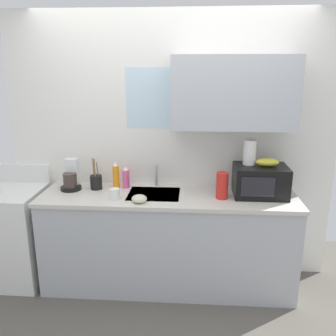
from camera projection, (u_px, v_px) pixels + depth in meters
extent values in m
cube|color=white|center=(171.00, 148.00, 3.45)|extent=(3.06, 0.10, 2.50)
cube|color=#B2B7BC|center=(234.00, 93.00, 3.07)|extent=(1.06, 0.32, 0.62)
cube|color=silver|center=(156.00, 98.00, 3.29)|extent=(0.56, 0.02, 0.55)
cube|color=#B2B7BC|center=(168.00, 242.00, 3.34)|extent=(2.26, 0.60, 0.86)
cube|color=beige|center=(168.00, 197.00, 3.22)|extent=(2.29, 0.63, 0.03)
cube|color=#9EA0A5|center=(154.00, 201.00, 3.26)|extent=(0.46, 0.38, 0.14)
cylinder|color=#B2B5BA|center=(156.00, 175.00, 3.42)|extent=(0.03, 0.03, 0.22)
cube|color=white|center=(13.00, 235.00, 3.44)|extent=(0.60, 0.60, 0.90)
cube|color=white|center=(20.00, 173.00, 3.56)|extent=(0.60, 0.04, 0.18)
cube|color=black|center=(260.00, 181.00, 3.17)|extent=(0.46, 0.34, 0.27)
cube|color=black|center=(258.00, 187.00, 3.00)|extent=(0.28, 0.01, 0.17)
ellipsoid|color=gold|center=(267.00, 162.00, 3.12)|extent=(0.20, 0.11, 0.07)
cylinder|color=white|center=(250.00, 152.00, 3.15)|extent=(0.11, 0.11, 0.22)
cylinder|color=black|center=(71.00, 188.00, 3.35)|extent=(0.19, 0.19, 0.03)
cylinder|color=#3F332D|center=(70.00, 180.00, 3.31)|extent=(0.12, 0.12, 0.13)
cube|color=silver|center=(72.00, 172.00, 3.38)|extent=(0.11, 0.09, 0.26)
cylinder|color=#E55999|center=(126.00, 179.00, 3.38)|extent=(0.07, 0.07, 0.17)
cone|color=white|center=(126.00, 168.00, 3.35)|extent=(0.05, 0.05, 0.04)
cylinder|color=orange|center=(116.00, 177.00, 3.37)|extent=(0.06, 0.06, 0.22)
cone|color=white|center=(116.00, 164.00, 3.33)|extent=(0.05, 0.05, 0.04)
cylinder|color=red|center=(222.00, 186.00, 3.10)|extent=(0.10, 0.10, 0.23)
cylinder|color=white|center=(115.00, 194.00, 3.09)|extent=(0.08, 0.08, 0.09)
cylinder|color=black|center=(96.00, 182.00, 3.35)|extent=(0.11, 0.11, 0.13)
cylinder|color=olive|center=(94.00, 172.00, 3.33)|extent=(0.03, 0.02, 0.26)
cylinder|color=olive|center=(98.00, 174.00, 3.34)|extent=(0.03, 0.02, 0.22)
cylinder|color=olive|center=(95.00, 172.00, 3.31)|extent=(0.02, 0.02, 0.25)
ellipsoid|color=beige|center=(139.00, 199.00, 3.03)|extent=(0.13, 0.13, 0.06)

